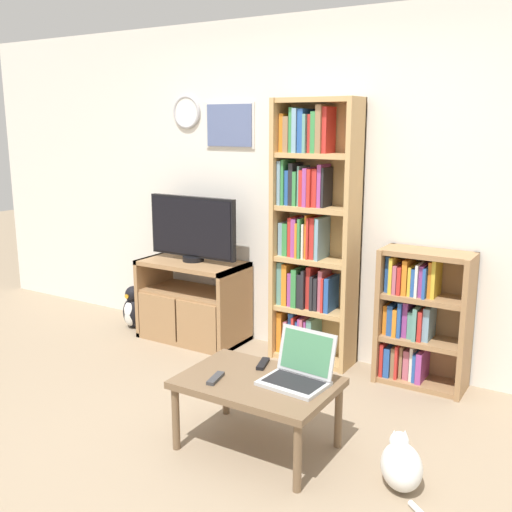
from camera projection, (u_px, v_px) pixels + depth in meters
name	position (u px, v px, depth m)	size (l,w,h in m)	color
ground_plane	(164.00, 452.00, 3.36)	(18.00, 18.00, 0.00)	gray
wall_back	(313.00, 190.00, 4.61)	(7.18, 0.09, 2.60)	silver
tv_stand	(192.00, 301.00, 5.05)	(0.89, 0.48, 0.68)	#9E754C
television	(192.00, 228.00, 4.94)	(0.83, 0.18, 0.54)	black
bookshelf_tall	(310.00, 235.00, 4.50)	(0.64, 0.28, 1.98)	tan
bookshelf_short	(418.00, 318.00, 4.17)	(0.62, 0.30, 0.96)	#9E754C
coffee_table	(257.00, 388.00, 3.33)	(0.85, 0.58, 0.41)	brown
laptop	(299.00, 370.00, 3.28)	(0.37, 0.33, 0.27)	#B7BABC
remote_near_laptop	(263.00, 364.00, 3.51)	(0.09, 0.17, 0.02)	black
remote_far_from_laptop	(216.00, 378.00, 3.32)	(0.08, 0.17, 0.02)	#38383A
cat	(401.00, 465.00, 3.03)	(0.46, 0.47, 0.27)	white
penguin_figurine	(133.00, 309.00, 5.37)	(0.21, 0.19, 0.38)	black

